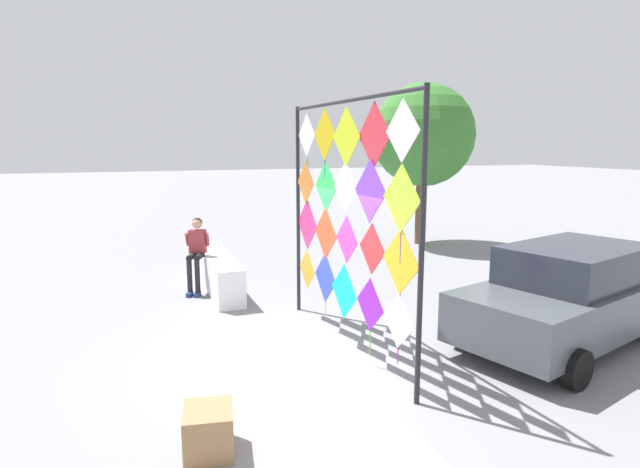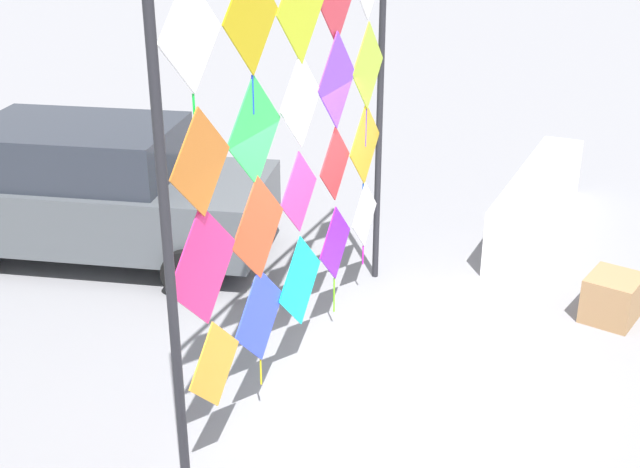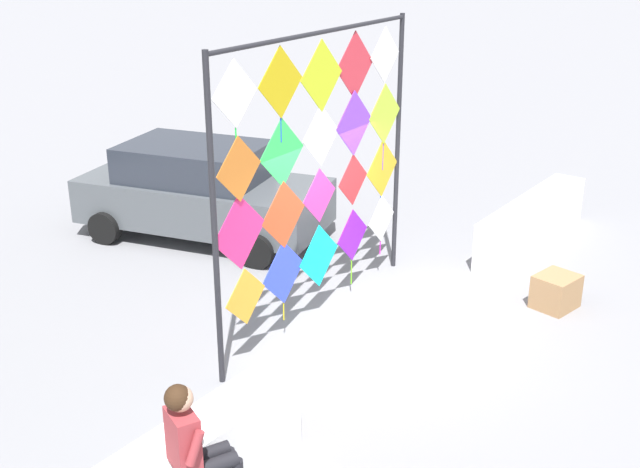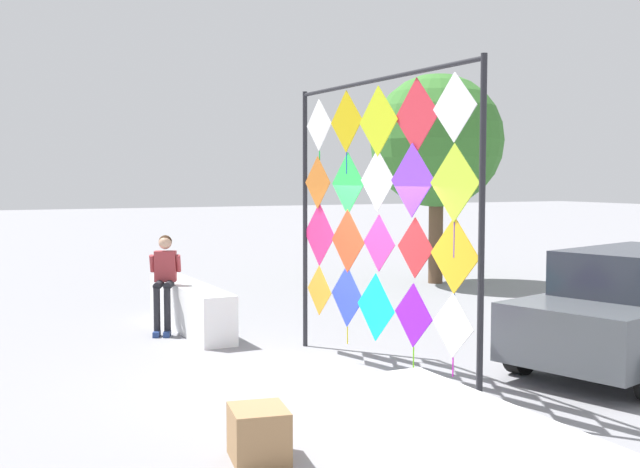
% 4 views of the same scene
% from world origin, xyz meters
% --- Properties ---
extents(ground, '(120.00, 120.00, 0.00)m').
position_xyz_m(ground, '(0.00, 0.00, 0.00)').
color(ground, gray).
extents(plaza_ledge_left, '(3.33, 0.55, 0.79)m').
position_xyz_m(plaza_ledge_left, '(-4.18, -0.49, 0.39)').
color(plaza_ledge_left, white).
rests_on(plaza_ledge_left, ground).
extents(kite_display_rack, '(4.21, 0.23, 3.91)m').
position_xyz_m(kite_display_rack, '(-0.06, 0.81, 2.27)').
color(kite_display_rack, '#232328').
rests_on(kite_display_rack, ground).
extents(seated_vendor, '(0.78, 0.63, 1.64)m').
position_xyz_m(seated_vendor, '(-4.13, -0.94, 0.98)').
color(seated_vendor, black).
rests_on(seated_vendor, ground).
extents(parked_car, '(2.87, 4.52, 1.63)m').
position_xyz_m(parked_car, '(1.15, 4.24, 0.83)').
color(parked_car, '#4C5156').
rests_on(parked_car, ground).
extents(cardboard_box_large, '(0.66, 0.60, 0.49)m').
position_xyz_m(cardboard_box_large, '(2.14, -1.72, 0.24)').
color(cardboard_box_large, '#9E754C').
rests_on(cardboard_box_large, ground).
extents(tree_broadleaf, '(3.27, 3.27, 5.15)m').
position_xyz_m(tree_broadleaf, '(-7.40, 6.73, 3.47)').
color(tree_broadleaf, brown).
rests_on(tree_broadleaf, ground).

